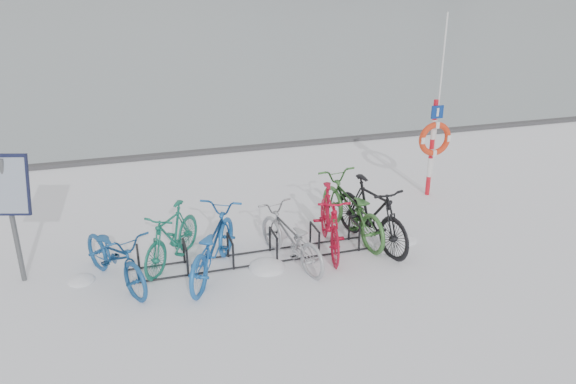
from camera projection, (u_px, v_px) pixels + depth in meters
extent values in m
plane|color=white|center=(252.00, 260.00, 9.23)|extent=(900.00, 900.00, 0.00)
cube|color=#3F3F42|center=(198.00, 153.00, 14.45)|extent=(400.00, 0.25, 0.10)
cylinder|color=black|center=(140.00, 270.00, 8.46)|extent=(0.04, 0.04, 0.44)
cylinder|color=black|center=(138.00, 257.00, 8.85)|extent=(0.04, 0.04, 0.44)
cylinder|color=black|center=(137.00, 251.00, 8.57)|extent=(0.04, 0.44, 0.04)
cylinder|color=black|center=(187.00, 263.00, 8.66)|extent=(0.04, 0.04, 0.44)
cylinder|color=black|center=(184.00, 251.00, 9.05)|extent=(0.04, 0.04, 0.44)
cylinder|color=black|center=(185.00, 245.00, 8.77)|extent=(0.04, 0.44, 0.04)
cylinder|color=black|center=(233.00, 257.00, 8.85)|extent=(0.04, 0.04, 0.44)
cylinder|color=black|center=(228.00, 245.00, 9.24)|extent=(0.04, 0.04, 0.44)
cylinder|color=black|center=(230.00, 239.00, 8.96)|extent=(0.04, 0.44, 0.04)
cylinder|color=black|center=(277.00, 251.00, 9.05)|extent=(0.04, 0.04, 0.44)
cylinder|color=black|center=(270.00, 239.00, 9.44)|extent=(0.04, 0.04, 0.44)
cylinder|color=black|center=(273.00, 233.00, 9.16)|extent=(0.04, 0.44, 0.04)
cylinder|color=black|center=(319.00, 245.00, 9.24)|extent=(0.04, 0.04, 0.44)
cylinder|color=black|center=(310.00, 234.00, 9.63)|extent=(0.04, 0.04, 0.44)
cylinder|color=black|center=(315.00, 227.00, 9.36)|extent=(0.04, 0.44, 0.04)
cylinder|color=black|center=(359.00, 239.00, 9.44)|extent=(0.04, 0.04, 0.44)
cylinder|color=black|center=(349.00, 228.00, 9.83)|extent=(0.04, 0.04, 0.44)
cylinder|color=black|center=(355.00, 222.00, 9.55)|extent=(0.04, 0.44, 0.04)
cylinder|color=black|center=(256.00, 265.00, 9.02)|extent=(4.00, 0.03, 0.03)
cylinder|color=black|center=(249.00, 253.00, 9.41)|extent=(4.00, 0.03, 0.03)
cylinder|color=#595B5E|center=(13.00, 222.00, 8.26)|extent=(0.08, 0.08, 1.96)
cube|color=black|center=(5.00, 185.00, 8.01)|extent=(0.72, 0.43, 0.89)
cube|color=#8C99AD|center=(5.00, 186.00, 7.98)|extent=(0.64, 0.34, 0.79)
cylinder|color=red|center=(428.00, 185.00, 11.82)|extent=(0.09, 0.09, 0.41)
cylinder|color=silver|center=(430.00, 167.00, 11.67)|extent=(0.09, 0.09, 0.41)
cylinder|color=red|center=(431.00, 149.00, 11.52)|extent=(0.09, 0.09, 0.41)
cylinder|color=silver|center=(433.00, 129.00, 11.37)|extent=(0.09, 0.09, 0.41)
cylinder|color=red|center=(435.00, 110.00, 11.22)|extent=(0.09, 0.09, 0.41)
torus|color=red|center=(435.00, 139.00, 11.36)|extent=(0.71, 0.12, 0.71)
cube|color=navy|center=(437.00, 112.00, 11.16)|extent=(0.26, 0.03, 0.26)
cylinder|color=silver|center=(438.00, 108.00, 11.28)|extent=(0.03, 0.03, 3.70)
imported|color=#184C86|center=(115.00, 254.00, 8.39)|extent=(1.39, 1.95, 0.97)
imported|color=#166954|center=(172.00, 234.00, 8.97)|extent=(1.36, 1.62, 1.00)
imported|color=#1B5CAB|center=(212.00, 243.00, 8.64)|extent=(1.55, 2.09, 1.05)
imported|color=#9A9BA1|center=(291.00, 235.00, 9.00)|extent=(1.10, 1.89, 0.94)
imported|color=#B60D28|center=(330.00, 219.00, 9.39)|extent=(0.89, 1.92, 1.11)
imported|color=#366E30|center=(351.00, 206.00, 9.88)|extent=(1.00, 2.19, 1.11)
imported|color=black|center=(372.00, 212.00, 9.56)|extent=(0.98, 2.07, 1.20)
ellipsoid|color=white|center=(279.00, 235.00, 10.10)|extent=(0.41, 0.41, 0.14)
ellipsoid|color=white|center=(200.00, 261.00, 9.18)|extent=(0.42, 0.42, 0.15)
ellipsoid|color=white|center=(389.00, 248.00, 9.63)|extent=(0.50, 0.50, 0.18)
ellipsoid|color=white|center=(267.00, 267.00, 8.98)|extent=(0.60, 0.60, 0.21)
ellipsoid|color=white|center=(403.00, 240.00, 9.89)|extent=(0.48, 0.48, 0.17)
ellipsoid|color=white|center=(81.00, 281.00, 8.60)|extent=(0.42, 0.42, 0.15)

